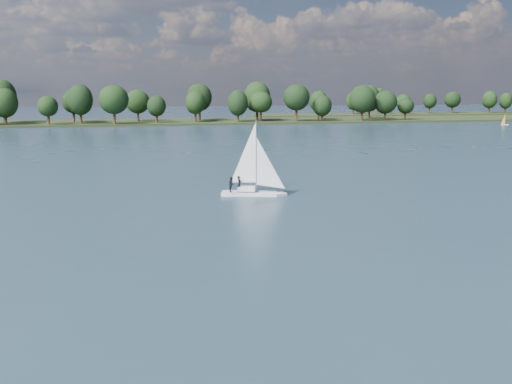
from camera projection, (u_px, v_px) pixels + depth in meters
ground at (185, 154)px, 111.18m from camera, size 700.00×700.00×0.00m
far_shore at (156, 123)px, 218.73m from camera, size 660.00×40.00×1.50m
far_shore_back at (459, 114)px, 299.56m from camera, size 220.00×30.00×1.40m
sailboat at (250, 174)px, 66.60m from camera, size 7.26×3.73×9.20m
dinghy_orange at (505, 122)px, 205.67m from camera, size 2.72×1.98×4.05m
treeline at (127, 102)px, 210.76m from camera, size 561.98×73.83×17.42m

